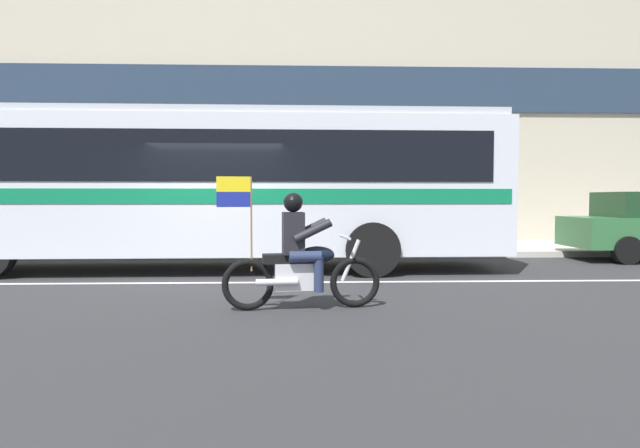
{
  "coord_description": "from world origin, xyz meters",
  "views": [
    {
      "loc": [
        1.58,
        -10.14,
        1.49
      ],
      "look_at": [
        1.93,
        -0.51,
        1.03
      ],
      "focal_mm": 30.42,
      "sensor_mm": 36.0,
      "label": 1
    }
  ],
  "objects": [
    {
      "name": "sidewalk_curb",
      "position": [
        0.0,
        5.1,
        0.07
      ],
      "size": [
        28.0,
        3.8,
        0.15
      ],
      "primitive_type": "cube",
      "color": "#B7B2A8",
      "rests_on": "ground_plane"
    },
    {
      "name": "fire_hydrant",
      "position": [
        5.2,
        3.87,
        0.52
      ],
      "size": [
        0.22,
        0.3,
        0.75
      ],
      "color": "red",
      "rests_on": "sidewalk_curb"
    },
    {
      "name": "transit_bus",
      "position": [
        -0.42,
        1.19,
        1.88
      ],
      "size": [
        12.27,
        2.76,
        3.22
      ],
      "color": "silver",
      "rests_on": "ground_plane"
    },
    {
      "name": "lane_center_stripe",
      "position": [
        0.0,
        -0.6,
        0.0
      ],
      "size": [
        26.6,
        0.14,
        0.01
      ],
      "primitive_type": "cube",
      "color": "silver",
      "rests_on": "ground_plane"
    },
    {
      "name": "motorcycle_with_rider",
      "position": [
        1.58,
        -2.9,
        0.67
      ],
      "size": [
        2.19,
        0.66,
        1.78
      ],
      "color": "black",
      "rests_on": "ground_plane"
    },
    {
      "name": "office_building_facade",
      "position": [
        0.0,
        7.39,
        7.02
      ],
      "size": [
        28.0,
        0.89,
        14.03
      ],
      "color": "#B2A893",
      "rests_on": "ground_plane"
    },
    {
      "name": "ground_plane",
      "position": [
        0.0,
        0.0,
        0.0
      ],
      "size": [
        60.0,
        60.0,
        0.0
      ],
      "primitive_type": "plane",
      "color": "#2B2B2D"
    }
  ]
}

